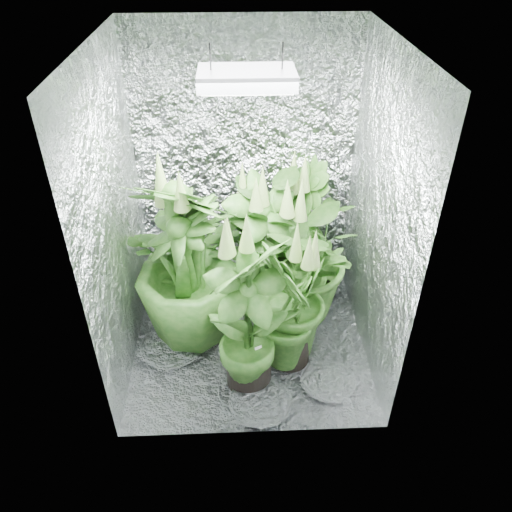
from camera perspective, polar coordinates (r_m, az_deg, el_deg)
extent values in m
plane|color=silver|center=(3.65, -0.75, -9.09)|extent=(1.60, 1.60, 0.00)
cube|color=silver|center=(3.74, -1.27, 10.81)|extent=(1.60, 0.02, 2.00)
cube|color=silver|center=(2.39, -0.32, -5.55)|extent=(1.60, 0.02, 2.00)
cube|color=silver|center=(3.12, -15.78, 3.96)|extent=(0.02, 1.60, 2.00)
cube|color=silver|center=(3.15, 13.84, 4.64)|extent=(0.02, 1.60, 2.00)
cube|color=silver|center=(2.66, -1.11, 23.23)|extent=(1.60, 1.60, 0.01)
cube|color=gray|center=(2.70, -1.07, 19.70)|extent=(0.50, 0.30, 0.08)
cube|color=white|center=(2.71, -1.06, 18.79)|extent=(0.46, 0.26, 0.01)
cylinder|color=black|center=(2.67, -5.25, 21.75)|extent=(0.01, 0.01, 0.13)
cylinder|color=black|center=(2.68, 3.05, 21.88)|extent=(0.01, 0.01, 0.13)
cylinder|color=black|center=(3.87, -7.32, -3.68)|extent=(0.31, 0.31, 0.27)
cylinder|color=#422919|center=(3.79, -7.46, -2.26)|extent=(0.28, 0.28, 0.03)
imported|color=#164410|center=(3.66, -7.73, 0.66)|extent=(0.92, 0.92, 0.92)
cone|color=#698F45|center=(3.45, -8.25, 6.06)|extent=(0.10, 0.10, 0.27)
cylinder|color=black|center=(3.80, 0.63, -4.14)|extent=(0.31, 0.31, 0.28)
cylinder|color=#422919|center=(3.72, 0.64, -2.68)|extent=(0.29, 0.29, 0.03)
imported|color=#164410|center=(3.54, 0.68, 1.13)|extent=(0.74, 0.74, 1.06)
cone|color=#698F45|center=(3.30, 0.73, 7.77)|extent=(0.10, 0.10, 0.28)
cylinder|color=black|center=(4.07, 4.28, -1.17)|extent=(0.31, 0.31, 0.28)
cylinder|color=#422919|center=(4.00, 4.36, 0.24)|extent=(0.28, 0.28, 0.03)
imported|color=#164410|center=(3.84, 4.55, 3.66)|extent=(0.61, 0.61, 1.02)
cone|color=#698F45|center=(3.63, 4.87, 9.59)|extent=(0.10, 0.10, 0.28)
cylinder|color=black|center=(3.60, -7.33, -7.11)|extent=(0.32, 0.32, 0.28)
cylinder|color=#422919|center=(3.52, -7.49, -5.60)|extent=(0.29, 0.29, 0.03)
imported|color=#164410|center=(3.28, -8.01, -0.47)|extent=(0.91, 0.91, 1.25)
cone|color=#698F45|center=(2.99, -8.88, 8.17)|extent=(0.10, 0.10, 0.28)
cylinder|color=black|center=(3.72, 4.47, -5.36)|extent=(0.30, 0.30, 0.27)
cylinder|color=#422919|center=(3.65, 4.55, -3.95)|extent=(0.28, 0.28, 0.03)
imported|color=#164410|center=(3.47, 4.78, -0.25)|extent=(1.08, 1.08, 1.02)
cone|color=#698F45|center=(3.23, 5.16, 6.18)|extent=(0.10, 0.10, 0.27)
cylinder|color=black|center=(3.28, -0.83, -12.56)|extent=(0.29, 0.29, 0.26)
cylinder|color=#422919|center=(3.19, -0.85, -11.20)|extent=(0.26, 0.26, 0.03)
imported|color=#164410|center=(2.95, -0.91, -6.56)|extent=(0.83, 0.83, 1.12)
cone|color=#698F45|center=(2.64, -1.01, 1.48)|extent=(0.09, 0.09, 0.26)
cylinder|color=black|center=(3.42, 3.90, -10.25)|extent=(0.26, 0.26, 0.23)
cylinder|color=#422919|center=(3.35, 3.97, -9.03)|extent=(0.24, 0.24, 0.03)
imported|color=#164410|center=(3.16, 4.18, -5.35)|extent=(0.61, 0.61, 0.95)
cone|color=#698F45|center=(2.90, 4.53, 0.92)|extent=(0.08, 0.08, 0.23)
cylinder|color=black|center=(4.09, 8.05, -3.03)|extent=(0.13, 0.13, 0.07)
cylinder|color=black|center=(4.00, 8.22, -1.39)|extent=(0.10, 0.10, 0.09)
cylinder|color=#4C4C51|center=(4.00, 7.45, -1.40)|extent=(0.03, 0.27, 0.27)
torus|color=#4C4C51|center=(4.00, 7.45, -1.40)|extent=(0.02, 0.29, 0.29)
cube|color=white|center=(3.13, 0.31, -10.85)|extent=(0.05, 0.04, 0.07)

